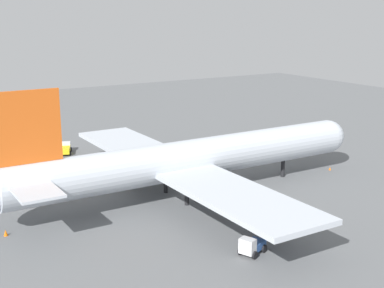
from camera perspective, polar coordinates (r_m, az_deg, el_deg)
The scene contains 7 objects.
ground_plane at distance 86.04m, azimuth -0.00°, elevation -5.51°, with size 260.65×260.65×0.00m, color slate.
cargo_airplane at distance 84.05m, azimuth -0.21°, elevation -1.68°, with size 65.16×59.19×18.91m.
maintenance_van at distance 66.00m, azimuth 6.39°, elevation -10.79°, with size 4.08×3.34×2.37m.
baggage_tug at distance 114.19m, azimuth -13.49°, elevation -0.46°, with size 4.11×5.84×1.98m.
cargo_loader at distance 114.82m, azimuth 1.65°, elevation 0.05°, with size 4.81×4.86×2.01m.
safety_cone_nose at distance 102.62m, azimuth 14.56°, elevation -2.56°, with size 0.42×0.42×0.60m, color orange.
safety_cone_tail at distance 75.09m, azimuth -19.34°, elevation -8.98°, with size 0.57×0.57×0.81m, color orange.
Camera 1 is at (-42.54, -69.11, 28.60)m, focal length 49.76 mm.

